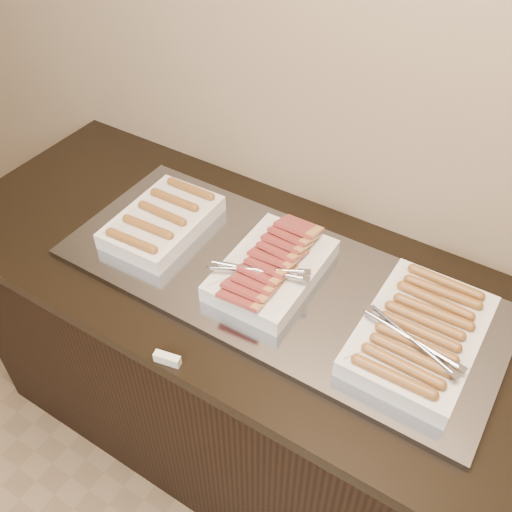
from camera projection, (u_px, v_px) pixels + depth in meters
The scene contains 6 objects.
counter at pixel (274, 379), 1.85m from camera, with size 2.06×0.76×0.90m.
warming_tray at pixel (276, 281), 1.54m from camera, with size 1.20×0.50×0.02m, color gray.
dish_left at pixel (163, 221), 1.66m from camera, with size 0.23×0.34×0.07m.
dish_center at pixel (271, 268), 1.51m from camera, with size 0.27×0.37×0.10m.
dish_right at pixel (420, 333), 1.35m from camera, with size 0.28×0.40×0.08m.
label_holder at pixel (167, 359), 1.35m from camera, with size 0.07×0.02×0.03m, color silver.
Camera 1 is at (0.52, 1.20, 2.02)m, focal length 40.00 mm.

